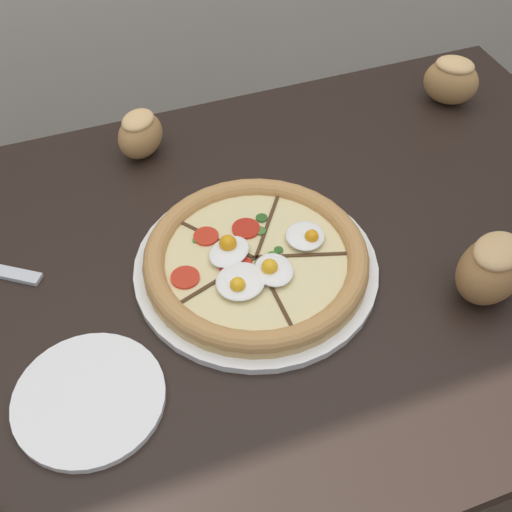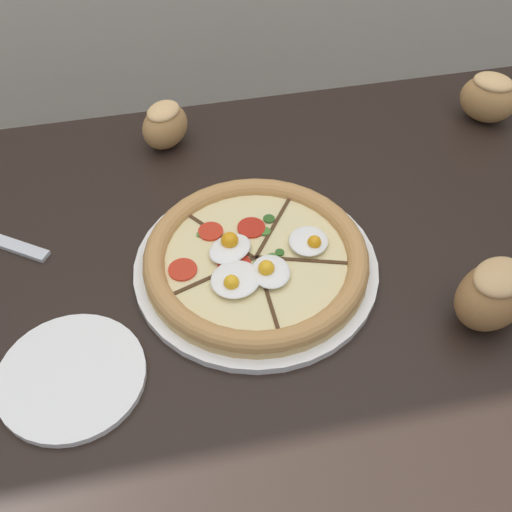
# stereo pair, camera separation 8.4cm
# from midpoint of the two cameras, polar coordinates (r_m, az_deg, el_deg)

# --- Properties ---
(ground_plane) EXTENTS (12.00, 12.00, 0.00)m
(ground_plane) POSITION_cam_midpoint_polar(r_m,az_deg,el_deg) (1.58, -0.10, -19.73)
(ground_plane) COLOR brown
(dining_table) EXTENTS (1.37, 0.81, 0.77)m
(dining_table) POSITION_cam_midpoint_polar(r_m,az_deg,el_deg) (1.00, -0.15, -5.40)
(dining_table) COLOR black
(dining_table) RESTS_ON ground_plane
(pizza) EXTENTS (0.35, 0.35, 0.05)m
(pizza) POSITION_cam_midpoint_polar(r_m,az_deg,el_deg) (0.90, 2.66, -0.56)
(pizza) COLOR white
(pizza) RESTS_ON dining_table
(bread_piece_near) EXTENTS (0.13, 0.12, 0.10)m
(bread_piece_near) POSITION_cam_midpoint_polar(r_m,az_deg,el_deg) (0.89, 22.89, -3.25)
(bread_piece_near) COLOR olive
(bread_piece_near) RESTS_ON dining_table
(bread_piece_mid) EXTENTS (0.11, 0.11, 0.08)m
(bread_piece_mid) POSITION_cam_midpoint_polar(r_m,az_deg,el_deg) (1.10, -5.92, 11.46)
(bread_piece_mid) COLOR #B27F47
(bread_piece_mid) RESTS_ON dining_table
(bread_piece_far) EXTENTS (0.12, 0.12, 0.09)m
(bread_piece_far) POSITION_cam_midpoint_polar(r_m,az_deg,el_deg) (1.24, 21.90, 12.90)
(bread_piece_far) COLOR #B27F47
(bread_piece_far) RESTS_ON dining_table
(side_saucer) EXTENTS (0.19, 0.19, 0.01)m
(side_saucer) POSITION_cam_midpoint_polar(r_m,az_deg,el_deg) (0.83, -13.30, -10.54)
(side_saucer) COLOR white
(side_saucer) RESTS_ON dining_table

